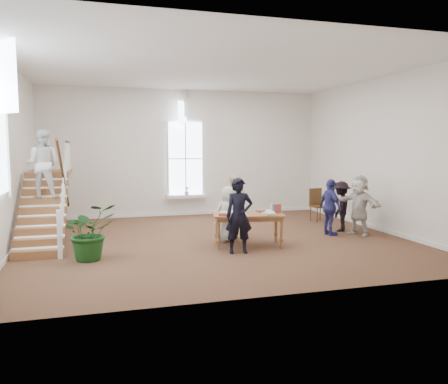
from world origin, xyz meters
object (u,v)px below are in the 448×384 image
object	(u,v)px
side_chair	(317,203)
elderly_woman	(228,214)
library_table	(249,217)
woman_cluster_b	(341,206)
person_yellow	(234,206)
woman_cluster_c	(359,205)
police_officer	(239,216)
woman_cluster_a	(330,207)
floor_plant	(89,232)

from	to	relation	value
side_chair	elderly_woman	bearing A→B (deg)	-156.25
library_table	side_chair	distance (m)	4.42
woman_cluster_b	person_yellow	bearing A→B (deg)	-47.44
person_yellow	side_chair	size ratio (longest dim) A/B	1.59
elderly_woman	side_chair	distance (m)	4.37
woman_cluster_b	woman_cluster_c	size ratio (longest dim) A/B	0.87
elderly_woman	person_yellow	distance (m)	0.60
library_table	side_chair	xyz separation A→B (m)	(3.40, 2.83, -0.12)
elderly_woman	police_officer	bearing A→B (deg)	88.59
woman_cluster_c	person_yellow	bearing A→B (deg)	-120.98
elderly_woman	woman_cluster_a	xyz separation A→B (m)	(2.99, 0.02, 0.06)
woman_cluster_b	woman_cluster_a	bearing A→B (deg)	-9.99
person_yellow	side_chair	xyz separation A→B (m)	(3.46, 1.74, -0.25)
person_yellow	floor_plant	size ratio (longest dim) A/B	1.38
woman_cluster_b	side_chair	world-z (taller)	woman_cluster_b
police_officer	floor_plant	bearing A→B (deg)	-179.70
elderly_woman	woman_cluster_a	distance (m)	2.99
library_table	woman_cluster_c	xyz separation A→B (m)	(3.41, 0.41, 0.11)
woman_cluster_c	floor_plant	distance (m)	7.26
police_officer	woman_cluster_a	world-z (taller)	police_officer
woman_cluster_c	library_table	bearing A→B (deg)	-102.94
person_yellow	woman_cluster_c	world-z (taller)	person_yellow
floor_plant	side_chair	bearing A→B (deg)	23.76
library_table	woman_cluster_c	size ratio (longest dim) A/B	1.11
woman_cluster_b	library_table	bearing A→B (deg)	-28.64
police_officer	elderly_woman	bearing A→B (deg)	91.12
elderly_woman	woman_cluster_c	bearing A→B (deg)	-179.63
library_table	woman_cluster_a	world-z (taller)	woman_cluster_a
woman_cluster_b	floor_plant	size ratio (longest dim) A/B	1.18
elderly_woman	floor_plant	size ratio (longest dim) A/B	1.17
floor_plant	side_chair	xyz separation A→B (m)	(7.21, 3.17, -0.01)
floor_plant	woman_cluster_a	bearing A→B (deg)	8.40
elderly_woman	person_yellow	bearing A→B (deg)	-117.80
woman_cluster_c	woman_cluster_b	bearing A→B (deg)	175.81
police_officer	library_table	bearing A→B (deg)	60.61
elderly_woman	woman_cluster_c	xyz separation A→B (m)	(3.77, -0.18, 0.12)
woman_cluster_c	elderly_woman	bearing A→B (deg)	-112.61
elderly_woman	woman_cluster_c	world-z (taller)	woman_cluster_c
person_yellow	woman_cluster_a	size ratio (longest dim) A/B	1.09
floor_plant	side_chair	size ratio (longest dim) A/B	1.15
woman_cluster_b	elderly_woman	bearing A→B (deg)	-39.45
person_yellow	library_table	bearing A→B (deg)	87.87
police_officer	side_chair	size ratio (longest dim) A/B	1.61
woman_cluster_c	floor_plant	bearing A→B (deg)	-103.89
woman_cluster_c	side_chair	xyz separation A→B (m)	(-0.01, 2.42, -0.23)
floor_plant	side_chair	distance (m)	7.87
woman_cluster_b	woman_cluster_c	xyz separation A→B (m)	(0.18, -0.65, 0.11)
floor_plant	police_officer	bearing A→B (deg)	-5.39
library_table	floor_plant	xyz separation A→B (m)	(-3.81, -0.34, -0.11)
side_chair	woman_cluster_b	bearing A→B (deg)	-102.53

